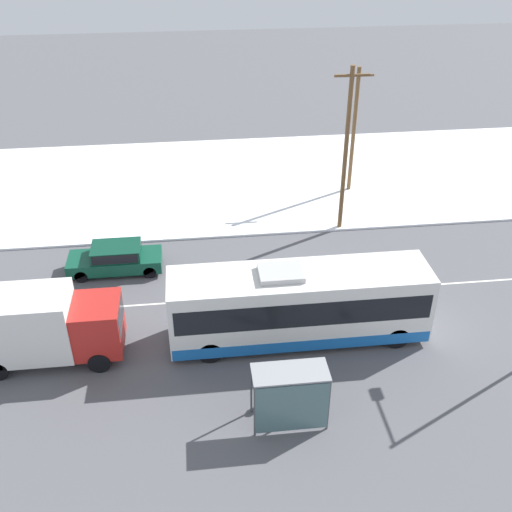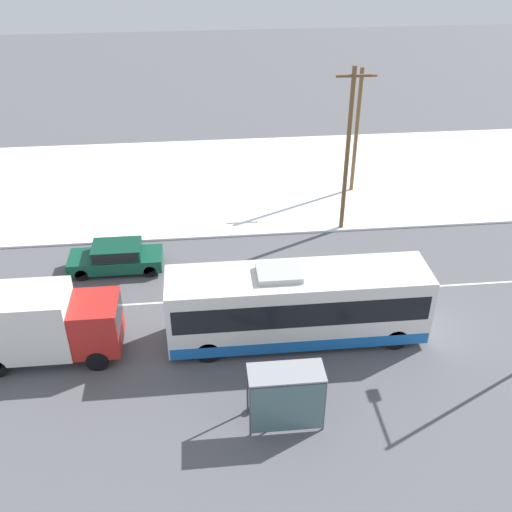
# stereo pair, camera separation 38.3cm
# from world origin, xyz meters

# --- Properties ---
(ground_plane) EXTENTS (120.00, 120.00, 0.00)m
(ground_plane) POSITION_xyz_m (0.00, 0.00, 0.00)
(ground_plane) COLOR #56565B
(snow_lot) EXTENTS (80.00, 14.49, 0.12)m
(snow_lot) POSITION_xyz_m (0.00, 12.99, 0.06)
(snow_lot) COLOR white
(snow_lot) RESTS_ON ground_plane
(lane_marking_center) EXTENTS (60.00, 0.12, 0.00)m
(lane_marking_center) POSITION_xyz_m (0.00, 0.00, 0.00)
(lane_marking_center) COLOR silver
(lane_marking_center) RESTS_ON ground_plane
(city_bus) EXTENTS (10.88, 2.57, 3.51)m
(city_bus) POSITION_xyz_m (-1.60, -3.10, 1.71)
(city_bus) COLOR white
(city_bus) RESTS_ON ground_plane
(box_truck) EXTENTS (6.22, 2.30, 3.20)m
(box_truck) POSITION_xyz_m (-12.21, -3.27, 1.74)
(box_truck) COLOR silver
(box_truck) RESTS_ON ground_plane
(sedan_car) EXTENTS (4.64, 1.80, 1.47)m
(sedan_car) POSITION_xyz_m (-9.79, 3.07, 0.80)
(sedan_car) COLOR #0F4733
(sedan_car) RESTS_ON ground_plane
(pedestrian_at_stop) EXTENTS (0.62, 0.27, 1.71)m
(pedestrian_at_stop) POSITION_xyz_m (-2.58, -6.49, 1.05)
(pedestrian_at_stop) COLOR #23232D
(pedestrian_at_stop) RESTS_ON ground_plane
(bus_shelter) EXTENTS (2.70, 1.20, 2.40)m
(bus_shelter) POSITION_xyz_m (-2.77, -8.03, 1.67)
(bus_shelter) COLOR gray
(bus_shelter) RESTS_ON ground_plane
(utility_pole_roadside) EXTENTS (1.80, 0.24, 9.16)m
(utility_pole_roadside) POSITION_xyz_m (2.45, 6.08, 4.77)
(utility_pole_roadside) COLOR brown
(utility_pole_roadside) RESTS_ON ground_plane
(utility_pole_snowlot) EXTENTS (1.80, 0.24, 7.81)m
(utility_pole_snowlot) POSITION_xyz_m (4.17, 10.79, 4.09)
(utility_pole_snowlot) COLOR brown
(utility_pole_snowlot) RESTS_ON ground_plane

